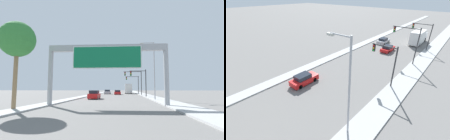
{
  "view_description": "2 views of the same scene",
  "coord_description": "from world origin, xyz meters",
  "views": [
    {
      "loc": [
        1.82,
        -1.18,
        1.95
      ],
      "look_at": [
        0.0,
        26.1,
        4.79
      ],
      "focal_mm": 28.0,
      "sensor_mm": 36.0,
      "label": 1
    },
    {
      "loc": [
        12.84,
        19.23,
        12.26
      ],
      "look_at": [
        -0.1,
        34.22,
        1.9
      ],
      "focal_mm": 24.0,
      "sensor_mm": 36.0,
      "label": 2
    }
  ],
  "objects": [
    {
      "name": "truck_box_primary",
      "position": [
        3.5,
        62.41,
        1.75
      ],
      "size": [
        2.39,
        8.36,
        3.46
      ],
      "color": "white",
      "rests_on": "ground"
    },
    {
      "name": "street_lamp_right",
      "position": [
        6.59,
        27.6,
        5.57
      ],
      "size": [
        2.39,
        0.28,
        9.6
      ],
      "color": "#9EA0A5",
      "rests_on": "ground"
    },
    {
      "name": "car_near_center",
      "position": [
        -3.5,
        56.73,
        0.68
      ],
      "size": [
        1.88,
        4.22,
        1.43
      ],
      "color": "#A5A8AD",
      "rests_on": "ground"
    },
    {
      "name": "traffic_light_far_intersection",
      "position": [
        5.34,
        58.0,
        4.13
      ],
      "size": [
        4.43,
        0.32,
        6.11
      ],
      "color": "#2D2D30",
      "rests_on": "ground"
    },
    {
      "name": "car_far_right",
      "position": [
        -3.5,
        30.39,
        0.72
      ],
      "size": [
        1.74,
        4.26,
        1.55
      ],
      "color": "red",
      "rests_on": "ground"
    },
    {
      "name": "palm_tree_foreground",
      "position": [
        -7.87,
        13.79,
        6.32
      ],
      "size": [
        3.24,
        3.24,
        8.02
      ],
      "color": "#8C704C",
      "rests_on": "ground"
    },
    {
      "name": "traffic_light_near_intersection",
      "position": [
        5.6,
        38.0,
        4.06
      ],
      "size": [
        3.7,
        0.32,
        6.09
      ],
      "color": "#2D2D30",
      "rests_on": "ground"
    },
    {
      "name": "traffic_light_mid_block",
      "position": [
        5.23,
        48.0,
        4.63
      ],
      "size": [
        5.03,
        0.32,
        6.85
      ],
      "color": "#2D2D30",
      "rests_on": "ground"
    },
    {
      "name": "median_strip_left",
      "position": [
        -7.25,
        60.0,
        0.07
      ],
      "size": [
        2.0,
        120.0,
        0.15
      ],
      "color": "#A7A7A7",
      "rests_on": "ground"
    },
    {
      "name": "sidewalk_right",
      "position": [
        7.75,
        60.0,
        0.07
      ],
      "size": [
        3.0,
        120.0,
        0.15
      ],
      "color": "#A7A7A7",
      "rests_on": "ground"
    },
    {
      "name": "car_far_left",
      "position": [
        0.0,
        51.7,
        0.66
      ],
      "size": [
        1.85,
        4.26,
        1.38
      ],
      "color": "red",
      "rests_on": "ground"
    },
    {
      "name": "sign_gantry",
      "position": [
        0.0,
        17.9,
        5.24
      ],
      "size": [
        13.43,
        0.73,
        6.79
      ],
      "color": "#9EA0A5",
      "rests_on": "ground"
    }
  ]
}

